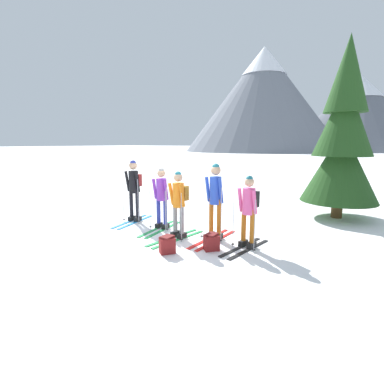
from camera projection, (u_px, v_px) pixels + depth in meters
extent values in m
plane|color=white|center=(180.00, 233.00, 7.69)|extent=(400.00, 400.00, 0.00)
cube|color=#1E84D1|center=(136.00, 222.00, 8.71)|extent=(0.32, 1.67, 0.02)
cube|color=#1E84D1|center=(130.00, 221.00, 8.81)|extent=(0.32, 1.67, 0.02)
cube|color=black|center=(138.00, 219.00, 8.79)|extent=(0.14, 0.27, 0.12)
cylinder|color=black|center=(137.00, 203.00, 8.71)|extent=(0.11, 0.11, 0.87)
cube|color=black|center=(132.00, 218.00, 8.88)|extent=(0.14, 0.27, 0.12)
cylinder|color=black|center=(131.00, 203.00, 8.80)|extent=(0.11, 0.11, 0.87)
cylinder|color=black|center=(134.00, 182.00, 8.65)|extent=(0.28, 0.28, 0.66)
sphere|color=tan|center=(133.00, 166.00, 8.57)|extent=(0.24, 0.24, 0.24)
sphere|color=#2D389E|center=(133.00, 163.00, 8.56)|extent=(0.18, 0.18, 0.18)
cylinder|color=black|center=(137.00, 182.00, 8.52)|extent=(0.11, 0.22, 0.62)
cylinder|color=black|center=(127.00, 181.00, 8.67)|extent=(0.11, 0.22, 0.62)
cylinder|color=#A5A5AD|center=(138.00, 202.00, 8.47)|extent=(0.02, 0.02, 1.31)
cylinder|color=black|center=(139.00, 222.00, 8.57)|extent=(0.07, 0.07, 0.01)
cylinder|color=#A5A5AD|center=(123.00, 200.00, 8.69)|extent=(0.02, 0.02, 1.31)
cylinder|color=black|center=(124.00, 220.00, 8.79)|extent=(0.07, 0.07, 0.01)
cube|color=maroon|center=(137.00, 180.00, 8.80)|extent=(0.28, 0.19, 0.36)
cube|color=green|center=(164.00, 230.00, 7.96)|extent=(0.27, 1.73, 0.02)
cube|color=green|center=(157.00, 228.00, 8.05)|extent=(0.27, 1.73, 0.02)
cube|color=black|center=(166.00, 226.00, 8.03)|extent=(0.14, 0.27, 0.12)
cylinder|color=#2D389E|center=(165.00, 211.00, 7.96)|extent=(0.11, 0.11, 0.80)
cube|color=black|center=(159.00, 225.00, 8.13)|extent=(0.14, 0.27, 0.12)
cylinder|color=#2D389E|center=(159.00, 210.00, 8.06)|extent=(0.11, 0.11, 0.80)
cylinder|color=purple|center=(162.00, 189.00, 7.91)|extent=(0.28, 0.28, 0.60)
sphere|color=tan|center=(161.00, 173.00, 7.84)|extent=(0.22, 0.22, 0.22)
sphere|color=gray|center=(161.00, 171.00, 7.83)|extent=(0.16, 0.16, 0.16)
cylinder|color=purple|center=(166.00, 190.00, 7.78)|extent=(0.10, 0.20, 0.57)
cylinder|color=purple|center=(155.00, 189.00, 7.94)|extent=(0.10, 0.20, 0.57)
cylinder|color=#A5A5AD|center=(167.00, 210.00, 7.72)|extent=(0.02, 0.02, 1.20)
cylinder|color=black|center=(167.00, 229.00, 7.81)|extent=(0.07, 0.07, 0.01)
cylinder|color=#A5A5AD|center=(150.00, 208.00, 7.96)|extent=(0.02, 0.02, 1.20)
cylinder|color=black|center=(150.00, 227.00, 8.05)|extent=(0.07, 0.07, 0.01)
cube|color=green|center=(179.00, 239.00, 7.16)|extent=(0.35, 1.75, 0.02)
cube|color=green|center=(173.00, 237.00, 7.30)|extent=(0.35, 1.75, 0.02)
cube|color=black|center=(182.00, 236.00, 7.22)|extent=(0.15, 0.27, 0.12)
cylinder|color=gray|center=(182.00, 218.00, 7.15)|extent=(0.11, 0.11, 0.79)
cube|color=black|center=(175.00, 234.00, 7.36)|extent=(0.15, 0.27, 0.12)
cylinder|color=gray|center=(175.00, 217.00, 7.29)|extent=(0.11, 0.11, 0.79)
cylinder|color=orange|center=(178.00, 195.00, 7.12)|extent=(0.28, 0.28, 0.59)
sphere|color=tan|center=(178.00, 177.00, 7.05)|extent=(0.21, 0.21, 0.21)
sphere|color=#1E6B7A|center=(178.00, 175.00, 7.04)|extent=(0.16, 0.16, 0.16)
cylinder|color=orange|center=(182.00, 195.00, 6.96)|extent=(0.11, 0.20, 0.56)
cylinder|color=orange|center=(171.00, 194.00, 7.19)|extent=(0.11, 0.20, 0.56)
cylinder|color=#A5A5AD|center=(181.00, 218.00, 6.90)|extent=(0.02, 0.02, 1.19)
cylinder|color=black|center=(182.00, 239.00, 6.98)|extent=(0.07, 0.07, 0.01)
cylinder|color=#A5A5AD|center=(166.00, 214.00, 7.25)|extent=(0.02, 0.02, 1.19)
cylinder|color=black|center=(166.00, 235.00, 7.34)|extent=(0.07, 0.07, 0.01)
cube|color=#99661E|center=(183.00, 193.00, 7.24)|extent=(0.28, 0.20, 0.36)
cube|color=red|center=(217.00, 240.00, 7.09)|extent=(0.17, 1.79, 0.02)
cube|color=red|center=(209.00, 238.00, 7.21)|extent=(0.17, 1.79, 0.02)
cube|color=black|center=(219.00, 236.00, 7.16)|extent=(0.12, 0.26, 0.12)
cylinder|color=#B76019|center=(219.00, 217.00, 7.08)|extent=(0.11, 0.11, 0.88)
cube|color=black|center=(211.00, 235.00, 7.28)|extent=(0.12, 0.26, 0.12)
cylinder|color=#B76019|center=(211.00, 216.00, 7.20)|extent=(0.11, 0.11, 0.88)
cylinder|color=blue|center=(215.00, 190.00, 7.03)|extent=(0.28, 0.28, 0.66)
sphere|color=tan|center=(216.00, 170.00, 6.95)|extent=(0.24, 0.24, 0.24)
sphere|color=#1E6B7A|center=(216.00, 167.00, 6.94)|extent=(0.18, 0.18, 0.18)
cylinder|color=blue|center=(221.00, 191.00, 6.88)|extent=(0.09, 0.21, 0.63)
cylinder|color=blue|center=(208.00, 189.00, 7.08)|extent=(0.09, 0.21, 0.63)
cylinder|color=#A5A5AD|center=(221.00, 216.00, 6.82)|extent=(0.02, 0.02, 1.32)
cylinder|color=black|center=(221.00, 240.00, 6.92)|extent=(0.07, 0.07, 0.01)
cylinder|color=#A5A5AD|center=(202.00, 213.00, 7.13)|extent=(0.02, 0.02, 1.32)
cylinder|color=black|center=(202.00, 236.00, 7.23)|extent=(0.07, 0.07, 0.01)
cube|color=black|center=(249.00, 249.00, 6.48)|extent=(0.35, 1.60, 0.02)
cube|color=black|center=(241.00, 247.00, 6.63)|extent=(0.35, 1.60, 0.02)
cube|color=black|center=(252.00, 245.00, 6.54)|extent=(0.15, 0.27, 0.12)
cylinder|color=#B76019|center=(252.00, 227.00, 6.47)|extent=(0.11, 0.11, 0.78)
cube|color=black|center=(243.00, 243.00, 6.69)|extent=(0.15, 0.27, 0.12)
cylinder|color=#B76019|center=(244.00, 225.00, 6.62)|extent=(0.11, 0.11, 0.78)
cylinder|color=#E55193|center=(249.00, 201.00, 6.45)|extent=(0.28, 0.28, 0.58)
sphere|color=tan|center=(249.00, 182.00, 6.38)|extent=(0.21, 0.21, 0.21)
sphere|color=#1E6B7A|center=(249.00, 179.00, 6.37)|extent=(0.16, 0.16, 0.16)
cylinder|color=#E55193|center=(255.00, 202.00, 6.29)|extent=(0.11, 0.20, 0.56)
cylinder|color=#E55193|center=(240.00, 200.00, 6.52)|extent=(0.11, 0.20, 0.56)
cylinder|color=#A5A5AD|center=(255.00, 226.00, 6.22)|extent=(0.02, 0.02, 1.17)
cylinder|color=black|center=(254.00, 250.00, 6.31)|extent=(0.07, 0.07, 0.01)
cylinder|color=#A5A5AD|center=(233.00, 222.00, 6.58)|extent=(0.02, 0.02, 1.17)
cylinder|color=black|center=(233.00, 244.00, 6.67)|extent=(0.07, 0.07, 0.01)
cube|color=black|center=(253.00, 199.00, 6.57)|extent=(0.28, 0.20, 0.36)
cylinder|color=#51381E|center=(337.00, 201.00, 9.19)|extent=(0.33, 0.33, 1.06)
cone|color=#1E4219|center=(340.00, 166.00, 9.01)|extent=(2.27, 2.27, 2.24)
cone|color=#1E4219|center=(344.00, 119.00, 8.77)|extent=(1.73, 1.73, 2.24)
cone|color=#1E4219|center=(348.00, 73.00, 8.56)|extent=(1.24, 1.24, 2.24)
cube|color=maroon|center=(211.00, 243.00, 6.43)|extent=(0.40, 0.40, 0.34)
cube|color=maroon|center=(212.00, 234.00, 6.40)|extent=(0.22, 0.28, 0.04)
cube|color=maroon|center=(167.00, 245.00, 6.27)|extent=(0.39, 0.40, 0.34)
cube|color=maroon|center=(167.00, 237.00, 6.23)|extent=(0.22, 0.28, 0.04)
cone|color=slate|center=(263.00, 100.00, 81.67)|extent=(42.98, 42.98, 28.40)
cone|color=white|center=(264.00, 61.00, 79.95)|extent=(12.29, 12.29, 7.73)
cone|color=slate|center=(358.00, 114.00, 82.62)|extent=(38.86, 38.86, 21.08)
cone|color=white|center=(360.00, 87.00, 81.41)|extent=(12.57, 12.57, 6.49)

